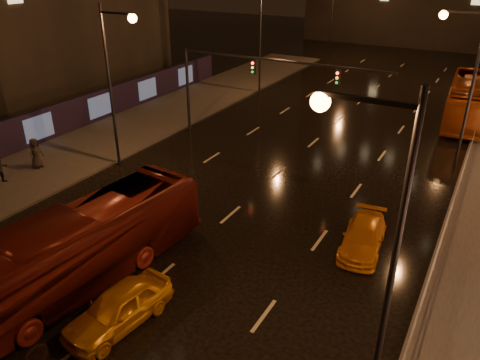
% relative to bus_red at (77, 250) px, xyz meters
% --- Properties ---
extents(ground, '(140.00, 140.00, 0.00)m').
position_rel_bus_red_xyz_m(ground, '(2.51, 18.00, -1.68)').
color(ground, black).
rests_on(ground, ground).
extents(sidewalk_left, '(7.00, 70.00, 0.15)m').
position_rel_bus_red_xyz_m(sidewalk_left, '(-10.99, 13.00, -1.61)').
color(sidewalk_left, '#38332D').
rests_on(sidewalk_left, ground).
extents(hoarding_left, '(0.30, 46.00, 2.50)m').
position_rel_bus_red_xyz_m(hoarding_left, '(-14.69, 10.00, -0.43)').
color(hoarding_left, black).
rests_on(hoarding_left, ground).
extents(traffic_signal, '(15.31, 0.32, 6.20)m').
position_rel_bus_red_xyz_m(traffic_signal, '(-2.55, 18.00, 3.05)').
color(traffic_signal, black).
rests_on(traffic_signal, ground).
extents(streetlight_right, '(2.64, 0.50, 10.00)m').
position_rel_bus_red_xyz_m(streetlight_right, '(11.43, 0.00, 4.75)').
color(streetlight_right, black).
rests_on(streetlight_right, ground).
extents(railing_right, '(0.05, 56.00, 1.00)m').
position_rel_bus_red_xyz_m(railing_right, '(12.71, 16.00, -0.79)').
color(railing_right, '#99999E').
rests_on(railing_right, sidewalk_right).
extents(bus_red, '(4.11, 12.33, 3.37)m').
position_rel_bus_red_xyz_m(bus_red, '(0.00, 0.00, 0.00)').
color(bus_red, '#60150D').
rests_on(bus_red, ground).
extents(bus_curb, '(3.52, 12.35, 3.40)m').
position_rel_bus_red_xyz_m(bus_curb, '(11.51, 31.06, 0.02)').
color(bus_curb, '#92390E').
rests_on(bus_curb, ground).
extents(taxi_near, '(2.29, 4.59, 1.50)m').
position_rel_bus_red_xyz_m(taxi_near, '(3.01, -1.00, -0.93)').
color(taxi_near, orange).
rests_on(taxi_near, ground).
extents(taxi_far, '(2.24, 4.51, 1.26)m').
position_rel_bus_red_xyz_m(taxi_far, '(9.48, 8.32, -1.05)').
color(taxi_far, orange).
rests_on(taxi_far, ground).
extents(pedestrian_b, '(0.73, 0.92, 1.84)m').
position_rel_bus_red_xyz_m(pedestrian_b, '(-11.08, 4.41, -0.61)').
color(pedestrian_b, black).
rests_on(pedestrian_b, sidewalk_left).
extents(pedestrian_c, '(0.71, 1.01, 1.96)m').
position_rel_bus_red_xyz_m(pedestrian_c, '(-11.12, 6.94, -0.55)').
color(pedestrian_c, black).
rests_on(pedestrian_c, sidewalk_left).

